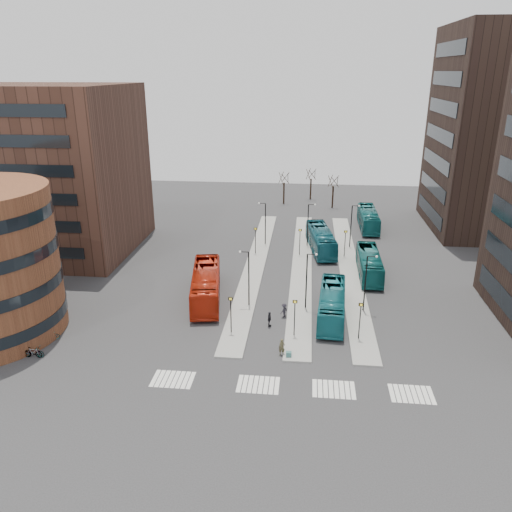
# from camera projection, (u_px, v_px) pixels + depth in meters

# --- Properties ---
(ground) EXTENTS (160.00, 160.00, 0.00)m
(ground) POSITION_uv_depth(u_px,v_px,m) (266.00, 418.00, 36.13)
(ground) COLOR #2A2A2C
(ground) RESTS_ON ground
(island_left) EXTENTS (2.50, 45.00, 0.15)m
(island_left) POSITION_uv_depth(u_px,v_px,m) (255.00, 264.00, 64.44)
(island_left) COLOR gray
(island_left) RESTS_ON ground
(island_mid) EXTENTS (2.50, 45.00, 0.15)m
(island_mid) POSITION_uv_depth(u_px,v_px,m) (302.00, 266.00, 63.86)
(island_mid) COLOR gray
(island_mid) RESTS_ON ground
(island_right) EXTENTS (2.50, 45.00, 0.15)m
(island_right) POSITION_uv_depth(u_px,v_px,m) (349.00, 268.00, 63.27)
(island_right) COLOR gray
(island_right) RESTS_ON ground
(suitcase) EXTENTS (0.48, 0.38, 0.59)m
(suitcase) POSITION_uv_depth(u_px,v_px,m) (289.00, 355.00, 43.55)
(suitcase) COLOR navy
(suitcase) RESTS_ON ground
(red_bus) EXTENTS (4.80, 12.52, 3.40)m
(red_bus) POSITION_uv_depth(u_px,v_px,m) (206.00, 285.00, 54.36)
(red_bus) COLOR #B4230D
(red_bus) RESTS_ON ground
(teal_bus_a) EXTENTS (3.20, 10.79, 2.97)m
(teal_bus_a) POSITION_uv_depth(u_px,v_px,m) (332.00, 304.00, 50.40)
(teal_bus_a) COLOR #166771
(teal_bus_a) RESTS_ON ground
(teal_bus_b) EXTENTS (4.32, 11.65, 3.17)m
(teal_bus_b) POSITION_uv_depth(u_px,v_px,m) (321.00, 240.00, 69.11)
(teal_bus_b) COLOR #135462
(teal_bus_b) RESTS_ON ground
(teal_bus_c) EXTENTS (2.62, 10.60, 2.94)m
(teal_bus_c) POSITION_uv_depth(u_px,v_px,m) (369.00, 264.00, 60.79)
(teal_bus_c) COLOR #115959
(teal_bus_c) RESTS_ON ground
(teal_bus_d) EXTENTS (2.62, 11.05, 3.08)m
(teal_bus_d) POSITION_uv_depth(u_px,v_px,m) (368.00, 219.00, 79.01)
(teal_bus_d) COLOR #136062
(teal_bus_d) RESTS_ON ground
(traveller) EXTENTS (0.57, 0.38, 1.57)m
(traveller) POSITION_uv_depth(u_px,v_px,m) (282.00, 347.00, 43.83)
(traveller) COLOR #4C472E
(traveller) RESTS_ON ground
(commuter_a) EXTENTS (0.88, 0.77, 1.55)m
(commuter_a) POSITION_uv_depth(u_px,v_px,m) (204.00, 307.00, 51.20)
(commuter_a) COLOR black
(commuter_a) RESTS_ON ground
(commuter_b) EXTENTS (0.42, 0.92, 1.54)m
(commuter_b) POSITION_uv_depth(u_px,v_px,m) (269.00, 319.00, 48.79)
(commuter_b) COLOR black
(commuter_b) RESTS_ON ground
(commuter_c) EXTENTS (1.01, 1.09, 1.47)m
(commuter_c) POSITION_uv_depth(u_px,v_px,m) (284.00, 310.00, 50.67)
(commuter_c) COLOR black
(commuter_c) RESTS_ON ground
(bicycle_near) EXTENTS (1.92, 0.69, 1.01)m
(bicycle_near) POSITION_uv_depth(u_px,v_px,m) (33.00, 352.00, 43.62)
(bicycle_near) COLOR gray
(bicycle_near) RESTS_ON ground
(bicycle_mid) EXTENTS (1.67, 0.49, 1.00)m
(bicycle_mid) POSITION_uv_depth(u_px,v_px,m) (33.00, 352.00, 43.54)
(bicycle_mid) COLOR gray
(bicycle_mid) RESTS_ON ground
(bicycle_far) EXTENTS (1.68, 0.92, 0.84)m
(bicycle_far) POSITION_uv_depth(u_px,v_px,m) (51.00, 335.00, 46.53)
(bicycle_far) COLOR gray
(bicycle_far) RESTS_ON ground
(crosswalk_stripes) EXTENTS (22.35, 2.40, 0.01)m
(crosswalk_stripes) POSITION_uv_depth(u_px,v_px,m) (293.00, 387.00, 39.68)
(crosswalk_stripes) COLOR silver
(crosswalk_stripes) RESTS_ON ground
(office_block) EXTENTS (25.00, 20.12, 22.00)m
(office_block) POSITION_uv_depth(u_px,v_px,m) (38.00, 170.00, 67.25)
(office_block) COLOR #472B21
(office_block) RESTS_ON ground
(tower_far) EXTENTS (20.12, 20.00, 30.00)m
(tower_far) POSITION_uv_depth(u_px,v_px,m) (509.00, 132.00, 74.34)
(tower_far) COLOR #2E201A
(tower_far) RESTS_ON ground
(sign_poles) EXTENTS (12.45, 22.12, 3.65)m
(sign_poles) POSITION_uv_depth(u_px,v_px,m) (298.00, 270.00, 56.56)
(sign_poles) COLOR black
(sign_poles) RESTS_ON ground
(lamp_posts) EXTENTS (14.04, 20.24, 6.12)m
(lamp_posts) POSITION_uv_depth(u_px,v_px,m) (308.00, 246.00, 60.71)
(lamp_posts) COLOR black
(lamp_posts) RESTS_ON ground
(bare_trees) EXTENTS (10.97, 8.14, 5.90)m
(bare_trees) POSITION_uv_depth(u_px,v_px,m) (309.00, 189.00, 93.30)
(bare_trees) COLOR black
(bare_trees) RESTS_ON ground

